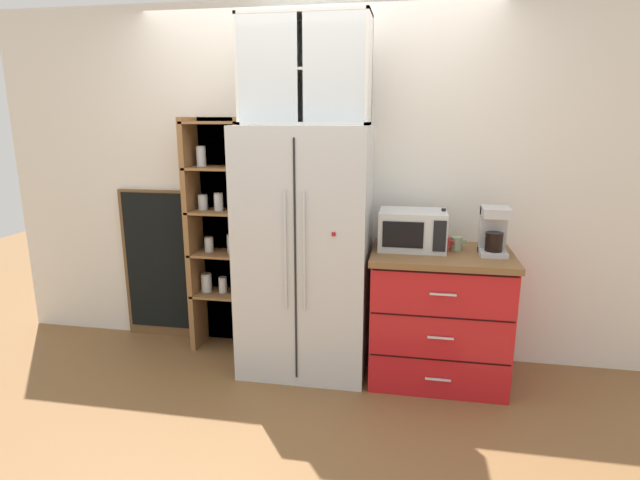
{
  "coord_description": "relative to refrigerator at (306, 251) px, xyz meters",
  "views": [
    {
      "loc": [
        0.7,
        -3.28,
        1.75
      ],
      "look_at": [
        0.1,
        0.03,
        0.94
      ],
      "focal_mm": 28.41,
      "sensor_mm": 36.0,
      "label": 1
    }
  ],
  "objects": [
    {
      "name": "bottle_amber",
      "position": [
        0.92,
        0.08,
        0.16
      ],
      "size": [
        0.07,
        0.07,
        0.28
      ],
      "color": "brown",
      "rests_on": "counter_cabinet"
    },
    {
      "name": "coffee_maker",
      "position": [
        1.23,
        0.01,
        0.2
      ],
      "size": [
        0.17,
        0.2,
        0.31
      ],
      "color": "#B7B7BC",
      "rests_on": "counter_cabinet"
    },
    {
      "name": "mug_sage",
      "position": [
        1.01,
        0.08,
        0.08
      ],
      "size": [
        0.11,
        0.08,
        0.09
      ],
      "color": "#8CA37F",
      "rests_on": "counter_cabinet"
    },
    {
      "name": "microwave",
      "position": [
        0.72,
        0.05,
        0.17
      ],
      "size": [
        0.44,
        0.33,
        0.26
      ],
      "color": "silver",
      "rests_on": "counter_cabinet"
    },
    {
      "name": "refrigerator",
      "position": [
        0.0,
        0.0,
        0.0
      ],
      "size": [
        0.87,
        0.66,
        1.71
      ],
      "color": "silver",
      "rests_on": "ground"
    },
    {
      "name": "ground_plane",
      "position": [
        -0.0,
        -0.03,
        -0.85
      ],
      "size": [
        10.63,
        10.63,
        0.0
      ],
      "primitive_type": "plane",
      "color": "brown"
    },
    {
      "name": "mug_red",
      "position": [
        0.92,
        0.02,
        0.09
      ],
      "size": [
        0.12,
        0.09,
        0.1
      ],
      "color": "red",
      "rests_on": "counter_cabinet"
    },
    {
      "name": "wall_back_cream",
      "position": [
        -0.0,
        0.37,
        0.42
      ],
      "size": [
        4.93,
        0.1,
        2.55
      ],
      "primitive_type": "cube",
      "color": "silver",
      "rests_on": "ground"
    },
    {
      "name": "pantry_shelf_column",
      "position": [
        -0.7,
        0.25,
        0.05
      ],
      "size": [
        0.49,
        0.31,
        1.76
      ],
      "color": "brown",
      "rests_on": "ground"
    },
    {
      "name": "chalkboard_menu",
      "position": [
        -1.27,
        0.3,
        -0.24
      ],
      "size": [
        0.6,
        0.04,
        1.21
      ],
      "color": "brown",
      "rests_on": "ground"
    },
    {
      "name": "counter_cabinet",
      "position": [
        0.92,
        0.0,
        -0.4
      ],
      "size": [
        0.91,
        0.66,
        0.89
      ],
      "color": "red",
      "rests_on": "ground"
    },
    {
      "name": "upper_cabinet",
      "position": [
        -0.0,
        0.05,
        1.19
      ],
      "size": [
        0.84,
        0.32,
        0.68
      ],
      "color": "silver",
      "rests_on": "refrigerator"
    },
    {
      "name": "bottle_green",
      "position": [
        0.92,
        0.07,
        0.16
      ],
      "size": [
        0.07,
        0.07,
        0.27
      ],
      "color": "#285B33",
      "rests_on": "counter_cabinet"
    }
  ]
}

